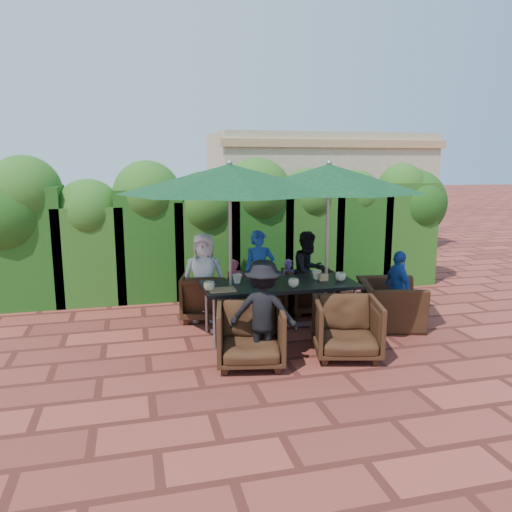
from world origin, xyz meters
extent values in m
plane|color=brown|center=(0.00, 0.00, 0.00)|extent=(80.00, 80.00, 0.00)
cube|color=black|center=(0.20, -0.19, 0.72)|extent=(2.19, 0.90, 0.05)
cube|color=gray|center=(0.20, -0.19, 0.12)|extent=(1.99, 0.05, 0.05)
cylinder|color=gray|center=(-0.79, -0.54, 0.35)|extent=(0.05, 0.05, 0.70)
cylinder|color=gray|center=(-0.79, 0.16, 0.35)|extent=(0.05, 0.05, 0.70)
cylinder|color=gray|center=(1.20, -0.54, 0.35)|extent=(0.05, 0.05, 0.70)
cylinder|color=gray|center=(1.20, 0.16, 0.35)|extent=(0.05, 0.05, 0.70)
cylinder|color=gray|center=(-0.49, -0.15, 0.01)|extent=(0.44, 0.44, 0.03)
cylinder|color=gray|center=(-0.49, -0.15, 1.20)|extent=(0.04, 0.04, 2.40)
cone|color=black|center=(-0.49, -0.15, 2.22)|extent=(2.97, 2.97, 0.38)
sphere|color=gray|center=(-0.49, -0.15, 2.42)|extent=(0.08, 0.08, 0.08)
cylinder|color=gray|center=(0.91, -0.18, 0.01)|extent=(0.44, 0.44, 0.03)
cylinder|color=gray|center=(0.91, -0.18, 1.20)|extent=(0.04, 0.04, 2.40)
cone|color=black|center=(0.91, -0.18, 2.22)|extent=(2.70, 2.70, 0.38)
sphere|color=gray|center=(0.91, -0.18, 2.42)|extent=(0.08, 0.08, 0.08)
imported|color=black|center=(-0.68, 0.78, 0.40)|extent=(0.93, 0.90, 0.81)
imported|color=black|center=(0.28, 0.80, 0.37)|extent=(0.90, 0.87, 0.74)
imported|color=black|center=(1.00, 0.73, 0.39)|extent=(0.77, 0.72, 0.79)
imported|color=black|center=(-0.46, -1.16, 0.41)|extent=(0.93, 0.88, 0.82)
imported|color=black|center=(0.79, -1.20, 0.41)|extent=(0.96, 0.92, 0.82)
imported|color=black|center=(1.94, -0.20, 0.44)|extent=(0.92, 1.16, 0.89)
imported|color=white|center=(-0.74, 0.73, 0.68)|extent=(0.75, 0.54, 1.37)
imported|color=#1F4FAC|center=(0.15, 0.77, 0.69)|extent=(0.51, 0.42, 1.37)
imported|color=black|center=(1.00, 0.81, 0.66)|extent=(0.74, 0.61, 1.33)
imported|color=black|center=(-0.29, -1.15, 0.65)|extent=(0.91, 0.66, 1.29)
imported|color=#1F4FAC|center=(2.03, -0.27, 0.57)|extent=(0.35, 0.68, 1.14)
imported|color=#DB4D68|center=(-0.22, 0.88, 0.45)|extent=(0.34, 0.28, 0.90)
imported|color=#8552B2|center=(0.69, 0.88, 0.43)|extent=(0.35, 0.30, 0.87)
imported|color=#278F28|center=(1.62, 4.31, 0.79)|extent=(1.56, 0.91, 1.58)
imported|color=#DB4D68|center=(2.47, 4.47, 0.76)|extent=(0.82, 0.62, 1.52)
imported|color=gray|center=(3.62, 4.31, 0.83)|extent=(1.14, 1.03, 1.66)
imported|color=beige|center=(-0.82, -0.35, 0.81)|extent=(0.15, 0.15, 0.12)
imported|color=beige|center=(-0.38, -0.04, 0.81)|extent=(0.14, 0.14, 0.13)
imported|color=beige|center=(0.32, -0.44, 0.81)|extent=(0.15, 0.15, 0.12)
imported|color=beige|center=(0.80, -0.08, 0.81)|extent=(0.14, 0.14, 0.13)
imported|color=beige|center=(1.09, -0.27, 0.81)|extent=(0.15, 0.15, 0.12)
cylinder|color=#B20C0A|center=(-0.01, -0.17, 0.83)|extent=(0.04, 0.04, 0.17)
cylinder|color=#4C230C|center=(0.14, -0.16, 0.83)|extent=(0.04, 0.04, 0.17)
cube|color=#A97C51|center=(-0.66, -0.40, 0.76)|extent=(0.35, 0.25, 0.02)
cube|color=tan|center=(-0.02, -0.15, 0.80)|extent=(0.12, 0.06, 0.10)
cube|color=tan|center=(0.86, -0.20, 0.80)|extent=(0.12, 0.06, 0.10)
cube|color=#183E11|center=(-3.50, 2.30, 1.02)|extent=(1.15, 0.95, 2.04)
sphere|color=#183E11|center=(-3.50, 2.30, 1.94)|extent=(1.23, 1.23, 1.23)
cube|color=#183E11|center=(-2.50, 2.30, 0.84)|extent=(1.15, 0.95, 1.69)
sphere|color=#183E11|center=(-2.50, 2.30, 1.59)|extent=(1.13, 1.13, 1.13)
cube|color=#183E11|center=(-1.50, 2.30, 0.99)|extent=(1.15, 0.95, 1.97)
sphere|color=#183E11|center=(-1.50, 2.30, 1.87)|extent=(1.19, 1.19, 1.19)
cube|color=#183E11|center=(-0.50, 2.30, 0.88)|extent=(1.15, 0.95, 1.75)
sphere|color=#183E11|center=(-0.50, 2.30, 1.65)|extent=(1.24, 1.24, 1.24)
cube|color=#183E11|center=(0.50, 2.30, 0.99)|extent=(1.15, 0.95, 1.97)
sphere|color=#183E11|center=(0.50, 2.30, 1.87)|extent=(1.30, 1.30, 1.30)
cube|color=#183E11|center=(1.50, 2.30, 0.93)|extent=(1.15, 0.95, 1.86)
sphere|color=#183E11|center=(1.50, 2.30, 1.76)|extent=(1.13, 1.13, 1.13)
cube|color=#183E11|center=(2.50, 2.30, 0.94)|extent=(1.15, 0.95, 1.87)
sphere|color=#183E11|center=(2.50, 2.30, 1.77)|extent=(1.02, 1.02, 1.02)
cube|color=#183E11|center=(3.50, 2.30, 1.02)|extent=(1.15, 0.95, 2.04)
sphere|color=#183E11|center=(3.50, 2.30, 1.94)|extent=(0.95, 0.95, 0.95)
sphere|color=#183E11|center=(-3.80, 2.40, 1.60)|extent=(1.60, 1.60, 1.60)
sphere|color=#183E11|center=(3.80, 2.40, 1.60)|extent=(1.40, 1.40, 1.40)
cube|color=beige|center=(3.50, 7.00, 1.60)|extent=(6.00, 3.00, 3.20)
cube|color=tan|center=(3.50, 5.55, 2.90)|extent=(6.20, 0.25, 0.20)
camera|label=1|loc=(-1.79, -6.75, 2.44)|focal=35.00mm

